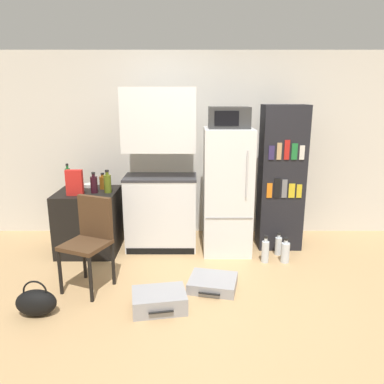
{
  "coord_description": "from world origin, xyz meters",
  "views": [
    {
      "loc": [
        -0.21,
        -3.12,
        1.91
      ],
      "look_at": [
        -0.19,
        0.85,
        0.87
      ],
      "focal_mm": 35.0,
      "sensor_mm": 36.0,
      "label": 1
    }
  ],
  "objects": [
    {
      "name": "ground_plane",
      "position": [
        0.0,
        0.0,
        0.0
      ],
      "size": [
        24.0,
        24.0,
        0.0
      ],
      "primitive_type": "plane",
      "color": "tan"
    },
    {
      "name": "wall_back",
      "position": [
        0.2,
        2.0,
        1.23
      ],
      "size": [
        6.4,
        0.1,
        2.46
      ],
      "color": "silver",
      "rests_on": "ground_plane"
    },
    {
      "name": "side_table",
      "position": [
        -1.48,
        1.26,
        0.38
      ],
      "size": [
        0.72,
        0.67,
        0.77
      ],
      "color": "black",
      "rests_on": "ground_plane"
    },
    {
      "name": "kitchen_hutch",
      "position": [
        -0.59,
        1.37,
        0.93
      ],
      "size": [
        0.89,
        0.48,
        1.99
      ],
      "color": "white",
      "rests_on": "ground_plane"
    },
    {
      "name": "refrigerator",
      "position": [
        0.22,
        1.3,
        0.76
      ],
      "size": [
        0.57,
        0.63,
        1.52
      ],
      "color": "white",
      "rests_on": "ground_plane"
    },
    {
      "name": "microwave",
      "position": [
        0.22,
        1.29,
        1.65
      ],
      "size": [
        0.47,
        0.35,
        0.24
      ],
      "color": "#333333",
      "rests_on": "refrigerator"
    },
    {
      "name": "bookshelf",
      "position": [
        0.91,
        1.42,
        0.9
      ],
      "size": [
        0.53,
        0.37,
        1.79
      ],
      "color": "black",
      "rests_on": "ground_plane"
    },
    {
      "name": "bottle_wine_dark",
      "position": [
        -1.37,
        1.2,
        0.87
      ],
      "size": [
        0.08,
        0.08,
        0.25
      ],
      "color": "black",
      "rests_on": "side_table"
    },
    {
      "name": "bottle_olive_oil",
      "position": [
        -1.21,
        1.21,
        0.88
      ],
      "size": [
        0.09,
        0.09,
        0.28
      ],
      "color": "#566619",
      "rests_on": "side_table"
    },
    {
      "name": "bottle_ketchup_red",
      "position": [
        -1.68,
        1.49,
        0.85
      ],
      "size": [
        0.08,
        0.08,
        0.2
      ],
      "color": "#AD1914",
      "rests_on": "side_table"
    },
    {
      "name": "bottle_amber_beer",
      "position": [
        -1.31,
        1.39,
        0.85
      ],
      "size": [
        0.09,
        0.09,
        0.2
      ],
      "color": "brown",
      "rests_on": "side_table"
    },
    {
      "name": "bottle_clear_short",
      "position": [
        -1.63,
        1.24,
        0.85
      ],
      "size": [
        0.07,
        0.07,
        0.19
      ],
      "color": "silver",
      "rests_on": "side_table"
    },
    {
      "name": "bottle_green_tall",
      "position": [
        -1.79,
        1.54,
        0.89
      ],
      "size": [
        0.07,
        0.07,
        0.29
      ],
      "color": "#1E6028",
      "rests_on": "side_table"
    },
    {
      "name": "bowl",
      "position": [
        -1.51,
        1.49,
        0.79
      ],
      "size": [
        0.14,
        0.14,
        0.04
      ],
      "color": "silver",
      "rests_on": "side_table"
    },
    {
      "name": "cereal_box",
      "position": [
        -1.56,
        1.08,
        0.92
      ],
      "size": [
        0.19,
        0.07,
        0.3
      ],
      "color": "red",
      "rests_on": "side_table"
    },
    {
      "name": "chair",
      "position": [
        -1.22,
        0.37,
        0.55
      ],
      "size": [
        0.52,
        0.53,
        0.93
      ],
      "rotation": [
        0.0,
        0.0,
        -0.4
      ],
      "color": "black",
      "rests_on": "ground_plane"
    },
    {
      "name": "suitcase_large_flat",
      "position": [
        0.01,
        0.31,
        0.05
      ],
      "size": [
        0.54,
        0.49,
        0.11
      ],
      "rotation": [
        0.0,
        0.0,
        -0.21
      ],
      "color": "#99999E",
      "rests_on": "ground_plane"
    },
    {
      "name": "suitcase_small_flat",
      "position": [
        -0.51,
        -0.07,
        0.08
      ],
      "size": [
        0.54,
        0.43,
        0.16
      ],
      "rotation": [
        0.0,
        0.0,
        0.17
      ],
      "color": "#99999E",
      "rests_on": "ground_plane"
    },
    {
      "name": "handbag",
      "position": [
        -1.59,
        -0.17,
        0.12
      ],
      "size": [
        0.36,
        0.2,
        0.33
      ],
      "color": "black",
      "rests_on": "ground_plane"
    },
    {
      "name": "water_bottle_front",
      "position": [
        0.65,
        0.92,
        0.14
      ],
      "size": [
        0.09,
        0.09,
        0.33
      ],
      "color": "silver",
      "rests_on": "ground_plane"
    },
    {
      "name": "water_bottle_middle",
      "position": [
        0.88,
        0.91,
        0.13
      ],
      "size": [
        0.1,
        0.1,
        0.3
      ],
      "color": "silver",
      "rests_on": "ground_plane"
    },
    {
      "name": "water_bottle_back",
      "position": [
        0.85,
        1.13,
        0.12
      ],
      "size": [
        0.08,
        0.08,
        0.28
      ],
      "color": "silver",
      "rests_on": "ground_plane"
    }
  ]
}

